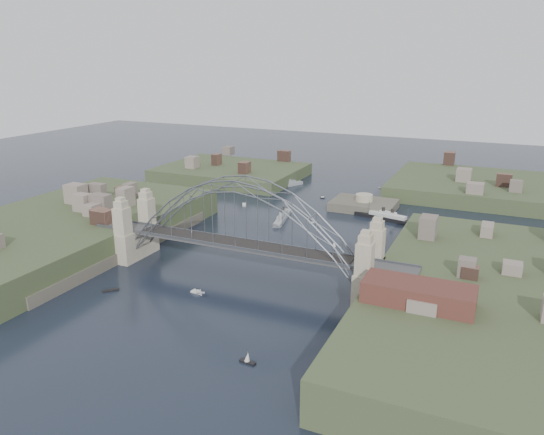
{
  "coord_description": "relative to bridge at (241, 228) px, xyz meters",
  "views": [
    {
      "loc": [
        55.36,
        -103.87,
        51.36
      ],
      "look_at": [
        0.0,
        18.0,
        10.0
      ],
      "focal_mm": 34.27,
      "sensor_mm": 36.0,
      "label": 1
    }
  ],
  "objects": [
    {
      "name": "small_boat_f",
      "position": [
        0.82,
        47.4,
        -12.17
      ],
      "size": [
        1.86,
        1.27,
        0.45
      ],
      "color": "silver",
      "rests_on": "ground"
    },
    {
      "name": "small_boat_c",
      "position": [
        -4.96,
        -12.77,
        -12.04
      ],
      "size": [
        2.76,
        1.04,
        1.43
      ],
      "color": "silver",
      "rests_on": "ground"
    },
    {
      "name": "bridge",
      "position": [
        0.0,
        0.0,
        0.0
      ],
      "size": [
        84.0,
        13.8,
        24.6
      ],
      "color": "#454547",
      "rests_on": "ground"
    },
    {
      "name": "small_boat_k",
      "position": [
        10.24,
        102.67,
        -12.17
      ],
      "size": [
        1.82,
        1.41,
        0.45
      ],
      "color": "silver",
      "rests_on": "ground"
    },
    {
      "name": "shore_west",
      "position": [
        -57.32,
        0.0,
        -10.35
      ],
      "size": [
        50.5,
        90.0,
        12.0
      ],
      "color": "#3B4929",
      "rests_on": "ground"
    },
    {
      "name": "shore_east",
      "position": [
        57.32,
        0.0,
        -10.35
      ],
      "size": [
        50.5,
        90.0,
        12.0
      ],
      "color": "#3B4929",
      "rests_on": "ground"
    },
    {
      "name": "headland_nw",
      "position": [
        -55.0,
        95.0,
        -11.82
      ],
      "size": [
        60.0,
        45.0,
        9.0
      ],
      "primitive_type": "cube",
      "color": "#3B4929",
      "rests_on": "ground"
    },
    {
      "name": "fort_island",
      "position": [
        12.0,
        70.0,
        -12.66
      ],
      "size": [
        22.0,
        16.0,
        9.4
      ],
      "color": "#4F4B3E",
      "rests_on": "ground"
    },
    {
      "name": "small_boat_b",
      "position": [
        14.53,
        28.33,
        -11.33
      ],
      "size": [
        1.16,
        1.78,
        2.38
      ],
      "color": "silver",
      "rests_on": "ground"
    },
    {
      "name": "small_boat_i",
      "position": [
        26.19,
        15.26,
        -12.17
      ],
      "size": [
        1.88,
        2.51,
        0.45
      ],
      "color": "silver",
      "rests_on": "ground"
    },
    {
      "name": "small_boat_e",
      "position": [
        -28.71,
        56.73,
        -12.05
      ],
      "size": [
        3.02,
        4.11,
        1.43
      ],
      "color": "silver",
      "rests_on": "ground"
    },
    {
      "name": "aeroplane",
      "position": [
        2.82,
        -23.3,
        -6.2
      ],
      "size": [
        2.0,
        2.6,
        0.44
      ],
      "color": "#A5A6AC"
    },
    {
      "name": "finger_pier",
      "position": [
        39.0,
        -28.0,
        -11.62
      ],
      "size": [
        4.0,
        22.0,
        1.4
      ],
      "primitive_type": "cube",
      "color": "#454547",
      "rests_on": "ground"
    },
    {
      "name": "small_boat_d",
      "position": [
        22.95,
        34.98,
        -12.17
      ],
      "size": [
        1.19,
        2.33,
        0.45
      ],
      "color": "silver",
      "rests_on": "ground"
    },
    {
      "name": "ocean_liner",
      "position": [
        22.56,
        60.33,
        -11.45
      ],
      "size": [
        23.08,
        8.6,
        5.65
      ],
      "color": "black",
      "rests_on": "ground"
    },
    {
      "name": "small_boat_j",
      "position": [
        -23.5,
        -20.04,
        -12.17
      ],
      "size": [
        3.42,
        3.4,
        0.45
      ],
      "color": "silver",
      "rests_on": "ground"
    },
    {
      "name": "small_boat_g",
      "position": [
        18.57,
        -33.22,
        -11.57
      ],
      "size": [
        3.09,
        1.31,
        2.38
      ],
      "color": "silver",
      "rests_on": "ground"
    },
    {
      "name": "small_boat_a",
      "position": [
        -14.77,
        21.17,
        -12.04
      ],
      "size": [
        1.2,
        2.86,
        1.43
      ],
      "color": "silver",
      "rests_on": "ground"
    },
    {
      "name": "ground",
      "position": [
        0.0,
        0.0,
        -12.32
      ],
      "size": [
        500.0,
        500.0,
        0.0
      ],
      "primitive_type": "plane",
      "color": "black",
      "rests_on": "ground"
    },
    {
      "name": "naval_cruiser_near",
      "position": [
        -9.27,
        46.75,
        -11.47
      ],
      "size": [
        6.02,
        18.36,
        5.47
      ],
      "color": "#989EA0",
      "rests_on": "ground"
    },
    {
      "name": "small_boat_l",
      "position": [
        -38.82,
        24.46,
        -12.04
      ],
      "size": [
        2.74,
        1.56,
        1.43
      ],
      "color": "silver",
      "rests_on": "ground"
    },
    {
      "name": "headland_ne",
      "position": [
        50.0,
        110.0,
        -11.57
      ],
      "size": [
        70.0,
        55.0,
        9.5
      ],
      "primitive_type": "cube",
      "color": "#3B4929",
      "rests_on": "ground"
    },
    {
      "name": "wharf_shed",
      "position": [
        44.0,
        -14.0,
        -2.32
      ],
      "size": [
        20.0,
        8.0,
        4.0
      ],
      "primitive_type": "cube",
      "color": "#592D26",
      "rests_on": "shore_east"
    },
    {
      "name": "naval_cruiser_far",
      "position": [
        -25.99,
        89.73,
        -11.47
      ],
      "size": [
        9.7,
        15.26,
        5.46
      ],
      "color": "#989EA0",
      "rests_on": "ground"
    },
    {
      "name": "small_boat_h",
      "position": [
        -6.04,
        77.99,
        -12.03
      ],
      "size": [
        1.96,
        1.17,
        1.43
      ],
      "color": "silver",
      "rests_on": "ground"
    }
  ]
}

